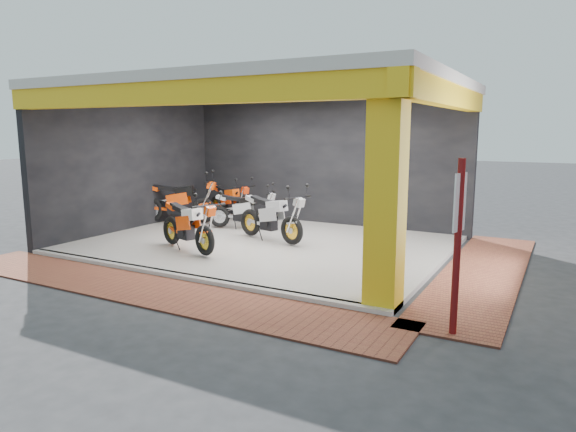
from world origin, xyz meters
name	(u,v)px	position (x,y,z in m)	size (l,w,h in m)	color
ground	(213,266)	(0.00, 0.00, 0.00)	(80.00, 80.00, 0.00)	#2D2D30
showroom_floor	(265,244)	(0.00, 2.00, 0.05)	(8.00, 6.00, 0.10)	silver
showroom_ceiling	(264,88)	(0.00, 2.00, 3.60)	(8.40, 6.40, 0.20)	beige
back_wall	(322,164)	(0.00, 5.10, 1.75)	(8.20, 0.20, 3.50)	black
left_wall	(132,165)	(-4.10, 2.00, 1.75)	(0.20, 6.20, 3.50)	black
corner_column	(386,194)	(3.75, -0.75, 1.75)	(0.50, 0.50, 3.50)	gold
header_beam_front	(173,93)	(0.00, -1.00, 3.30)	(8.40, 0.30, 0.40)	gold
header_beam_right	(448,96)	(4.00, 2.00, 3.30)	(0.30, 6.40, 0.40)	gold
floor_kerb	(179,276)	(0.00, -1.02, 0.05)	(8.00, 0.20, 0.10)	silver
paver_front	(148,290)	(0.00, -1.80, 0.01)	(9.00, 1.40, 0.03)	brown
paver_right	(483,273)	(4.80, 2.00, 0.01)	(1.40, 7.00, 0.03)	brown
signpost	(458,241)	(4.89, -1.31, 1.28)	(0.09, 0.32, 2.33)	#5D0E0E
moto_hero	(204,226)	(-0.37, 0.24, 0.75)	(2.13, 0.79, 1.30)	#F5450A
moto_row_a	(292,216)	(0.72, 1.98, 0.77)	(2.19, 0.81, 1.34)	#989B9F
moto_row_b	(265,208)	(-0.78, 3.27, 0.69)	(1.92, 0.71, 1.17)	#A1A3A8
moto_row_c	(241,200)	(-2.00, 4.00, 0.71)	(2.00, 0.74, 1.22)	#F1360A
moto_row_d	(203,198)	(-2.74, 3.24, 0.81)	(2.33, 0.86, 1.42)	#F2450A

